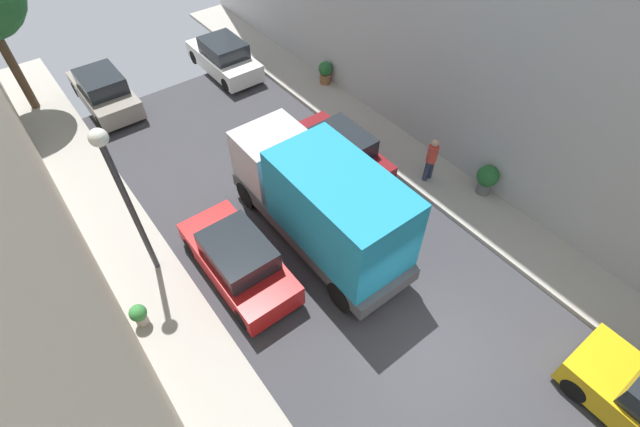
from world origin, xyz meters
name	(u,v)px	position (x,y,z in m)	size (l,w,h in m)	color
ground	(430,350)	(0.00, 0.00, 0.00)	(32.00, 32.00, 0.00)	#38383D
sidewalk_right	(542,256)	(5.00, 0.00, 0.07)	(2.00, 44.00, 0.15)	#A8A399
parked_car_left_2	(238,260)	(-2.70, 5.15, 0.72)	(1.78, 4.20, 1.57)	red
parked_car_left_3	(104,91)	(-2.70, 16.18, 0.72)	(1.78, 4.20, 1.57)	gray
parked_car_right_2	(340,152)	(2.70, 7.10, 0.72)	(1.78, 4.20, 1.57)	maroon
parked_car_right_3	(224,58)	(2.70, 15.58, 0.72)	(1.78, 4.20, 1.57)	white
delivery_truck	(321,202)	(0.00, 4.71, 1.79)	(2.26, 6.60, 3.38)	#4C4C51
pedestrian	(431,159)	(4.68, 4.57, 1.07)	(0.40, 0.36, 1.72)	#2D334C
potted_plant_0	(325,72)	(5.68, 11.77, 0.70)	(0.62, 0.62, 1.01)	brown
potted_plant_2	(487,178)	(5.72, 2.91, 0.79)	(0.74, 0.74, 1.11)	slate
potted_plant_3	(139,315)	(-5.69, 5.31, 0.57)	(0.46, 0.46, 0.74)	#B2A899
lamp_post	(120,186)	(-4.60, 6.85, 3.53)	(0.44, 0.44, 5.08)	#333338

